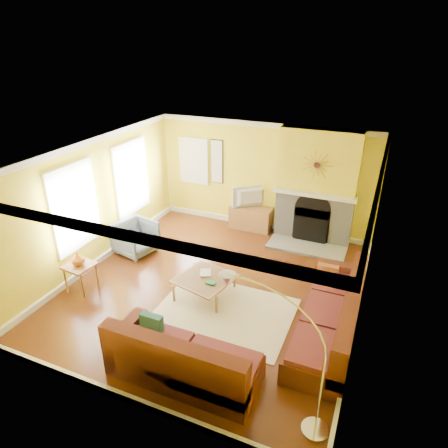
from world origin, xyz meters
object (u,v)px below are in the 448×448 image
at_px(sectional_sofa, 252,307).
at_px(armchair, 136,238).
at_px(side_table, 81,277).
at_px(coffee_table, 205,286).
at_px(media_console, 251,218).
at_px(arc_lamp, 277,358).

xyz_separation_m(sectional_sofa, armchair, (-3.30, 1.45, -0.07)).
relative_size(armchair, side_table, 1.47).
bearing_deg(side_table, armchair, 85.08).
xyz_separation_m(coffee_table, media_console, (-0.16, 3.08, 0.10)).
distance_m(media_console, side_table, 4.42).
distance_m(armchair, side_table, 1.66).
bearing_deg(coffee_table, side_table, -160.93).
bearing_deg(sectional_sofa, side_table, -176.63).
distance_m(media_console, arc_lamp, 5.68).
bearing_deg(media_console, coffee_table, -87.02).
distance_m(sectional_sofa, coffee_table, 1.32).
height_order(side_table, arc_lamp, arc_lamp).
bearing_deg(sectional_sofa, media_console, 109.67).
xyz_separation_m(sectional_sofa, side_table, (-3.44, -0.20, -0.17)).
relative_size(coffee_table, arc_lamp, 0.47).
bearing_deg(media_console, side_table, -118.82).
distance_m(media_console, armchair, 2.98).
height_order(sectional_sofa, coffee_table, sectional_sofa).
xyz_separation_m(coffee_table, side_table, (-2.29, -0.79, 0.09)).
distance_m(sectional_sofa, armchair, 3.60).
xyz_separation_m(media_console, arc_lamp, (2.16, -5.20, 0.74)).
bearing_deg(media_console, armchair, -131.86).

